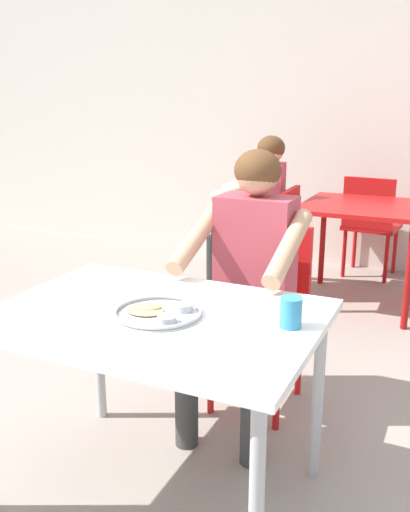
# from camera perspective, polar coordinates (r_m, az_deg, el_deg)

# --- Properties ---
(ground_plane) EXTENTS (12.00, 12.00, 0.05)m
(ground_plane) POSITION_cam_1_polar(r_m,az_deg,el_deg) (2.30, -3.56, -24.02)
(ground_plane) COLOR gray
(back_wall) EXTENTS (12.00, 0.12, 3.40)m
(back_wall) POSITION_cam_1_polar(r_m,az_deg,el_deg) (5.09, 15.85, 17.97)
(back_wall) COLOR silver
(back_wall) RESTS_ON ground
(table_foreground) EXTENTS (1.13, 0.82, 0.73)m
(table_foreground) POSITION_cam_1_polar(r_m,az_deg,el_deg) (1.99, -5.02, -7.76)
(table_foreground) COLOR white
(table_foreground) RESTS_ON ground
(thali_tray) EXTENTS (0.31, 0.31, 0.03)m
(thali_tray) POSITION_cam_1_polar(r_m,az_deg,el_deg) (1.93, -4.77, -5.71)
(thali_tray) COLOR #B7BABF
(thali_tray) RESTS_ON table_foreground
(drinking_cup) EXTENTS (0.07, 0.07, 0.10)m
(drinking_cup) POSITION_cam_1_polar(r_m,az_deg,el_deg) (1.84, 8.75, -5.60)
(drinking_cup) COLOR #338CBF
(drinking_cup) RESTS_ON table_foreground
(chair_foreground) EXTENTS (0.41, 0.44, 0.86)m
(chair_foreground) POSITION_cam_1_polar(r_m,az_deg,el_deg) (2.73, 6.00, -4.73)
(chair_foreground) COLOR red
(chair_foreground) RESTS_ON ground
(diner_foreground) EXTENTS (0.49, 0.55, 1.24)m
(diner_foreground) POSITION_cam_1_polar(r_m,az_deg,el_deg) (2.45, 4.44, -1.14)
(diner_foreground) COLOR #3B3B3B
(diner_foreground) RESTS_ON ground
(table_background_red) EXTENTS (0.84, 0.83, 0.74)m
(table_background_red) POSITION_cam_1_polar(r_m,az_deg,el_deg) (4.11, 15.87, 3.82)
(table_background_red) COLOR #B71414
(table_background_red) RESTS_ON ground
(chair_red_left) EXTENTS (0.44, 0.44, 0.82)m
(chair_red_left) POSITION_cam_1_polar(r_m,az_deg,el_deg) (4.27, 7.03, 2.51)
(chair_red_left) COLOR red
(chair_red_left) RESTS_ON ground
(chair_red_far) EXTENTS (0.46, 0.44, 0.85)m
(chair_red_far) POSITION_cam_1_polar(r_m,az_deg,el_deg) (4.79, 16.46, 3.55)
(chair_red_far) COLOR #AF1313
(chair_red_far) RESTS_ON ground
(patron_background) EXTENTS (0.60, 0.56, 1.19)m
(patron_background) POSITION_cam_1_polar(r_m,az_deg,el_deg) (4.27, 5.34, 5.72)
(patron_background) COLOR #242424
(patron_background) RESTS_ON ground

